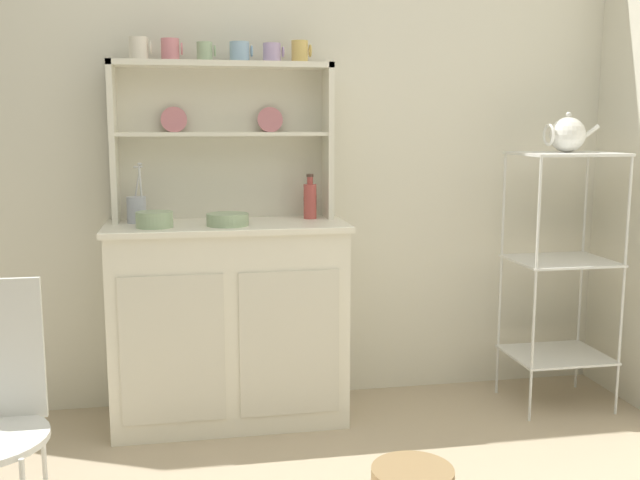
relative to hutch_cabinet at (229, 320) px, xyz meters
name	(u,v)px	position (x,y,z in m)	size (l,w,h in m)	color
wall_back	(268,127)	(0.21, 0.26, 0.81)	(3.84, 0.05, 2.50)	silver
hutch_cabinet	(229,320)	(0.00, 0.00, 0.00)	(1.00, 0.45, 0.86)	silver
hutch_shelf_unit	(223,128)	(0.00, 0.16, 0.81)	(0.93, 0.18, 0.67)	silver
bakers_rack	(561,255)	(1.47, -0.10, 0.25)	(0.43, 0.36, 1.14)	silver
cup_cream_0	(139,49)	(-0.34, 0.12, 1.13)	(0.09, 0.08, 0.09)	silver
cup_rose_1	(171,50)	(-0.21, 0.12, 1.13)	(0.09, 0.07, 0.09)	#D17A84
cup_sage_2	(205,52)	(-0.07, 0.12, 1.12)	(0.08, 0.07, 0.08)	#9EB78E
cup_sky_3	(240,52)	(0.08, 0.12, 1.12)	(0.10, 0.08, 0.08)	#8EB2D1
cup_lilac_4	(272,53)	(0.21, 0.12, 1.12)	(0.09, 0.08, 0.08)	#B79ECC
cup_gold_5	(300,52)	(0.33, 0.12, 1.13)	(0.08, 0.07, 0.09)	#DBB760
bowl_mixing_large	(154,220)	(-0.29, -0.07, 0.45)	(0.15, 0.15, 0.06)	#9EB78E
bowl_floral_medium	(228,220)	(0.00, -0.07, 0.44)	(0.17, 0.17, 0.05)	#9EB78E
jam_bottle	(310,200)	(0.37, 0.09, 0.50)	(0.06, 0.06, 0.19)	#B74C47
utensil_jar	(137,209)	(-0.37, 0.08, 0.48)	(0.08, 0.08, 0.25)	#B2B7C6
porcelain_teapot	(567,135)	(1.47, -0.10, 0.78)	(0.24, 0.15, 0.17)	white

